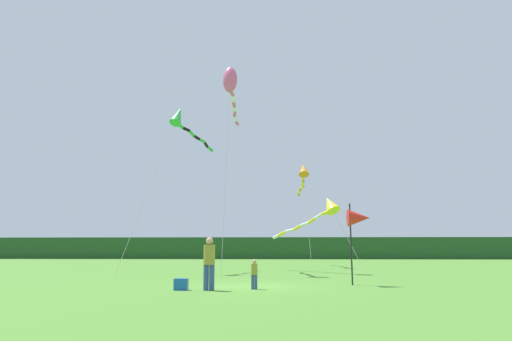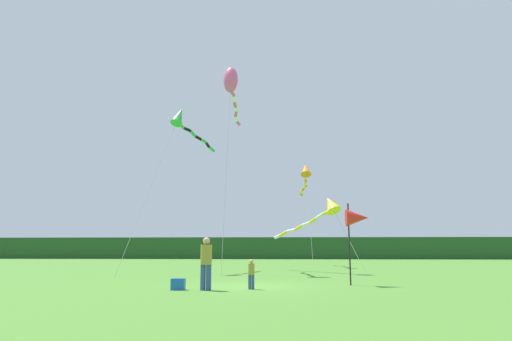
% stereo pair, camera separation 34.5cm
% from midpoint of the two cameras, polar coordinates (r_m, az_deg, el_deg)
% --- Properties ---
extents(ground_plane, '(120.00, 120.00, 0.00)m').
position_cam_midpoint_polar(ground_plane, '(17.72, -1.51, -14.61)').
color(ground_plane, '#4C842D').
extents(distant_treeline, '(108.00, 3.46, 2.91)m').
position_cam_midpoint_polar(distant_treeline, '(62.63, 1.52, -9.91)').
color(distant_treeline, '#234C23').
rests_on(distant_treeline, ground).
extents(person_adult, '(0.40, 0.40, 1.83)m').
position_cam_midpoint_polar(person_adult, '(16.05, -6.64, -11.38)').
color(person_adult, '#334C8C').
rests_on(person_adult, ground).
extents(person_child, '(0.23, 0.23, 1.05)m').
position_cam_midpoint_polar(person_child, '(16.39, -0.85, -12.94)').
color(person_child, '#334C8C').
rests_on(person_child, ground).
extents(cooler_box, '(0.47, 0.32, 0.40)m').
position_cam_midpoint_polar(cooler_box, '(16.35, -10.20, -14.16)').
color(cooler_box, '#1959B2').
rests_on(cooler_box, ground).
extents(banner_flag_pole, '(0.90, 0.70, 3.25)m').
position_cam_midpoint_polar(banner_flag_pole, '(18.59, 12.49, -6.03)').
color(banner_flag_pole, black).
rests_on(banner_flag_pole, ground).
extents(kite_yellow, '(5.06, 6.72, 4.67)m').
position_cam_midpoint_polar(kite_yellow, '(27.14, 8.20, -4.97)').
color(kite_yellow, '#B2B2B2').
rests_on(kite_yellow, ground).
extents(kite_green, '(3.64, 8.83, 10.58)m').
position_cam_midpoint_polar(kite_green, '(29.40, -9.86, 6.38)').
color(kite_green, '#B2B2B2').
rests_on(kite_green, ground).
extents(kite_rainbow, '(0.92, 6.75, 12.71)m').
position_cam_midpoint_polar(kite_rainbow, '(28.53, -3.62, 10.95)').
color(kite_rainbow, '#B2B2B2').
rests_on(kite_rainbow, ground).
extents(kite_orange, '(0.91, 9.39, 8.38)m').
position_cam_midpoint_polar(kite_orange, '(36.60, 5.79, -0.34)').
color(kite_orange, '#B2B2B2').
rests_on(kite_orange, ground).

